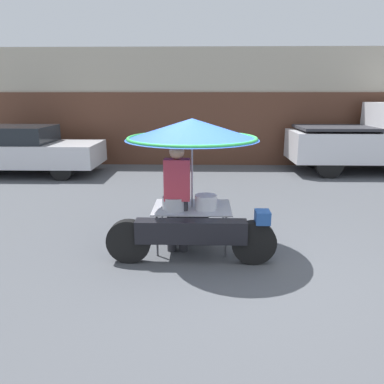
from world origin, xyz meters
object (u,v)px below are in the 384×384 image
at_px(parked_car, 22,150).
at_px(pickup_truck, 376,140).
at_px(vendor_motorcycle_cart, 192,150).
at_px(vendor_person, 177,192).

bearing_deg(parked_car, pickup_truck, 2.71).
xyz_separation_m(parked_car, pickup_truck, (10.59, 0.50, 0.26)).
relative_size(vendor_motorcycle_cart, vendor_person, 1.45).
bearing_deg(vendor_motorcycle_cart, pickup_truck, 47.95).
relative_size(vendor_person, parked_car, 0.37).
distance_m(vendor_person, pickup_truck, 8.26).
xyz_separation_m(vendor_person, pickup_truck, (5.61, 6.06, 0.07)).
bearing_deg(vendor_motorcycle_cart, vendor_person, -157.42).
relative_size(vendor_person, pickup_truck, 0.34).
height_order(vendor_motorcycle_cart, pickup_truck, pickup_truck).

